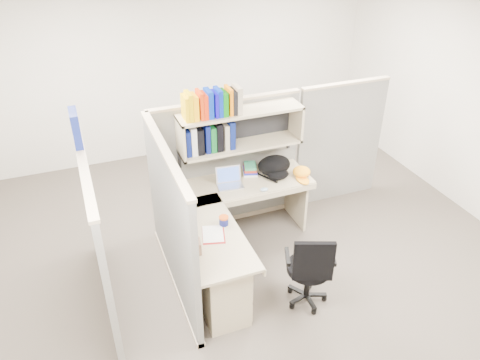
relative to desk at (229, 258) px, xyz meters
name	(u,v)px	position (x,y,z in m)	size (l,w,h in m)	color
ground	(255,263)	(0.41, 0.29, -0.44)	(6.00, 6.00, 0.00)	#38322B
room_shell	(257,133)	(0.41, 0.29, 1.18)	(6.00, 6.00, 6.00)	beige
cubicle	(209,181)	(0.04, 0.74, 0.47)	(3.79, 1.84, 1.95)	#5B5B57
desk	(229,258)	(0.00, 0.00, 0.00)	(1.74, 1.75, 0.73)	tan
laptop	(230,178)	(0.32, 0.83, 0.39)	(0.29, 0.29, 0.21)	silver
backpack	(276,167)	(0.90, 0.85, 0.41)	(0.40, 0.31, 0.24)	black
orange_cap	(302,172)	(1.18, 0.74, 0.35)	(0.21, 0.24, 0.11)	#FF9E16
snack_canister	(224,220)	(0.01, 0.17, 0.34)	(0.10, 0.10, 0.10)	#0F1559
tissue_box	(194,244)	(-0.38, -0.13, 0.39)	(0.12, 0.12, 0.20)	#8D6750
mouse	(264,189)	(0.64, 0.60, 0.31)	(0.09, 0.06, 0.04)	#8CACC6
paper_cup	(231,176)	(0.38, 0.97, 0.34)	(0.06, 0.06, 0.09)	white
book_stack	(250,169)	(0.64, 1.03, 0.35)	(0.17, 0.22, 0.11)	gray
loose_paper	(213,234)	(-0.14, 0.06, 0.29)	(0.20, 0.27, 0.00)	silver
task_chair	(308,280)	(0.66, -0.46, -0.12)	(0.53, 0.49, 0.91)	black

